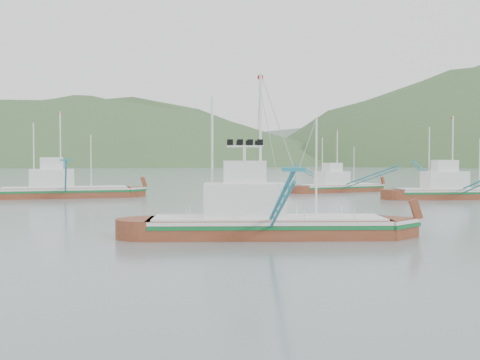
% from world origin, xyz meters
% --- Properties ---
extents(ground, '(1200.00, 1200.00, 0.00)m').
position_xyz_m(ground, '(0.00, 0.00, 0.00)').
color(ground, slate).
rests_on(ground, ground).
extents(main_boat, '(14.65, 25.36, 10.39)m').
position_xyz_m(main_boat, '(2.48, 0.77, 1.86)').
color(main_boat, maroon).
rests_on(main_boat, ground).
extents(bg_boat_far, '(17.82, 20.13, 9.31)m').
position_xyz_m(bg_boat_far, '(5.95, 50.50, 1.99)').
color(bg_boat_far, maroon).
rests_on(bg_boat_far, ground).
extents(bg_boat_left, '(16.51, 25.53, 11.02)m').
position_xyz_m(bg_boat_left, '(-26.02, 32.17, 2.28)').
color(bg_boat_left, maroon).
rests_on(bg_boat_left, ground).
extents(bg_boat_right, '(14.55, 24.90, 10.32)m').
position_xyz_m(bg_boat_right, '(19.38, 38.29, 1.95)').
color(bg_boat_right, maroon).
rests_on(bg_boat_right, ground).
extents(headland_left, '(448.00, 308.00, 210.00)m').
position_xyz_m(headland_left, '(-180.00, 360.00, 0.00)').
color(headland_left, '#37582D').
rests_on(headland_left, ground).
extents(ridge_distant, '(960.00, 400.00, 240.00)m').
position_xyz_m(ridge_distant, '(30.00, 560.00, 0.00)').
color(ridge_distant, slate).
rests_on(ridge_distant, ground).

